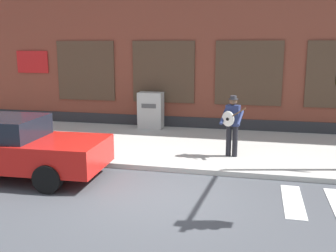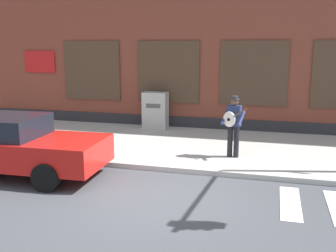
# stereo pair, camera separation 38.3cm
# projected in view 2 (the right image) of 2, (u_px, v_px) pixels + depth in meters

# --- Properties ---
(ground_plane) EXTENTS (160.00, 160.00, 0.00)m
(ground_plane) POSITION_uv_depth(u_px,v_px,m) (159.00, 195.00, 8.74)
(ground_plane) COLOR #424449
(sidewalk) EXTENTS (28.00, 5.15, 0.14)m
(sidewalk) POSITION_uv_depth(u_px,v_px,m) (195.00, 146.00, 12.66)
(sidewalk) COLOR #ADAAA3
(sidewalk) RESTS_ON ground
(building_backdrop) EXTENTS (28.00, 4.06, 8.90)m
(building_backdrop) POSITION_uv_depth(u_px,v_px,m) (219.00, 16.00, 16.10)
(building_backdrop) COLOR brown
(building_backdrop) RESTS_ON ground
(red_car) EXTENTS (4.66, 2.11, 1.53)m
(red_car) POSITION_uv_depth(u_px,v_px,m) (14.00, 146.00, 9.97)
(red_car) COLOR red
(red_car) RESTS_ON ground
(busker) EXTENTS (0.72, 0.62, 1.75)m
(busker) POSITION_uv_depth(u_px,v_px,m) (233.00, 123.00, 11.02)
(busker) COLOR black
(busker) RESTS_ON sidewalk
(utility_box) EXTENTS (0.93, 0.58, 1.38)m
(utility_box) POSITION_uv_depth(u_px,v_px,m) (155.00, 110.00, 15.03)
(utility_box) COLOR #ADADA8
(utility_box) RESTS_ON sidewalk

